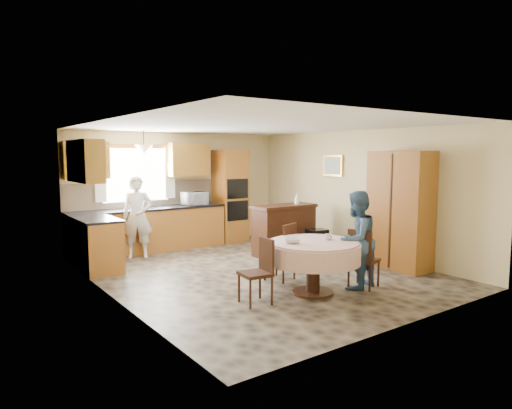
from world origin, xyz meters
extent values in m
cube|color=#6E604D|center=(0.00, 0.00, 0.00)|extent=(5.00, 6.00, 0.01)
cube|color=white|center=(0.00, 0.00, 2.50)|extent=(5.00, 6.00, 0.01)
cube|color=#CCB983|center=(0.00, 3.00, 1.25)|extent=(5.00, 0.02, 2.50)
cube|color=#CCB983|center=(0.00, -3.00, 1.25)|extent=(5.00, 0.02, 2.50)
cube|color=#CCB983|center=(-2.50, 0.00, 1.25)|extent=(0.02, 6.00, 2.50)
cube|color=#CCB983|center=(2.50, 0.00, 1.25)|extent=(0.02, 6.00, 2.50)
cube|color=white|center=(-1.00, 2.98, 1.60)|extent=(1.40, 0.03, 1.10)
cube|color=white|center=(-1.75, 2.93, 1.65)|extent=(0.22, 0.02, 1.15)
cube|color=white|center=(-0.25, 2.93, 1.65)|extent=(0.22, 0.02, 1.15)
cube|color=#AF712E|center=(-0.85, 2.70, 0.44)|extent=(3.30, 0.60, 0.88)
cube|color=black|center=(-0.85, 2.70, 0.90)|extent=(3.30, 0.64, 0.04)
cube|color=#AF712E|center=(-2.20, 1.80, 0.44)|extent=(0.60, 1.20, 0.88)
cube|color=black|center=(-2.20, 1.80, 0.90)|extent=(0.64, 1.20, 0.04)
cube|color=tan|center=(-0.85, 2.99, 1.18)|extent=(3.30, 0.02, 0.55)
cube|color=#AB7C2A|center=(-2.05, 2.83, 1.91)|extent=(0.85, 0.33, 0.72)
cube|color=#AB7C2A|center=(0.15, 2.83, 1.91)|extent=(0.90, 0.33, 0.72)
cube|color=#AB7C2A|center=(-2.33, 1.80, 1.91)|extent=(0.33, 1.20, 0.72)
cube|color=#AF712E|center=(1.15, 2.69, 1.06)|extent=(0.66, 0.62, 2.12)
cube|color=black|center=(1.15, 2.38, 1.25)|extent=(0.56, 0.01, 0.45)
cube|color=black|center=(1.15, 2.38, 0.75)|extent=(0.56, 0.01, 0.45)
cone|color=beige|center=(-1.00, 2.50, 2.12)|extent=(0.36, 0.36, 0.18)
cube|color=#3A1B10|center=(1.26, 0.84, 0.48)|extent=(1.34, 0.57, 0.95)
cube|color=black|center=(1.68, 0.33, 0.27)|extent=(0.43, 0.34, 0.54)
cube|color=#AF712E|center=(2.22, -1.22, 1.04)|extent=(0.55, 1.09, 2.08)
cylinder|color=#3A1B10|center=(-0.06, -1.45, 0.35)|extent=(0.20, 0.20, 0.71)
cylinder|color=#3A1B10|center=(-0.06, -1.45, 0.02)|extent=(0.60, 0.60, 0.04)
cylinder|color=beige|center=(-0.06, -1.45, 0.75)|extent=(1.30, 1.30, 0.05)
cylinder|color=beige|center=(-0.06, -1.45, 0.61)|extent=(1.36, 1.36, 0.28)
cube|color=#3A1B10|center=(-1.00, -1.32, 0.41)|extent=(0.43, 0.43, 0.05)
cube|color=#3A1B10|center=(-0.83, -1.34, 0.66)|extent=(0.08, 0.37, 0.46)
cylinder|color=#3A1B10|center=(-1.17, -1.48, 0.20)|extent=(0.03, 0.03, 0.39)
cylinder|color=#3A1B10|center=(-0.84, -1.48, 0.20)|extent=(0.03, 0.03, 0.39)
cylinder|color=#3A1B10|center=(-1.17, -1.15, 0.20)|extent=(0.03, 0.03, 0.39)
cylinder|color=#3A1B10|center=(-0.84, -1.15, 0.20)|extent=(0.03, 0.03, 0.39)
cube|color=#3A1B10|center=(0.01, -0.58, 0.43)|extent=(0.51, 0.51, 0.05)
cube|color=#3A1B10|center=(0.07, -0.75, 0.69)|extent=(0.37, 0.16, 0.48)
cylinder|color=#3A1B10|center=(-0.16, -0.75, 0.21)|extent=(0.03, 0.03, 0.41)
cylinder|color=#3A1B10|center=(0.18, -0.75, 0.21)|extent=(0.03, 0.03, 0.41)
cylinder|color=#3A1B10|center=(-0.16, -0.41, 0.21)|extent=(0.03, 0.03, 0.41)
cylinder|color=#3A1B10|center=(0.18, -0.41, 0.21)|extent=(0.03, 0.03, 0.41)
cube|color=#3A1B10|center=(0.79, -1.66, 0.42)|extent=(0.50, 0.50, 0.05)
cube|color=#3A1B10|center=(0.62, -1.71, 0.68)|extent=(0.15, 0.37, 0.47)
cylinder|color=#3A1B10|center=(0.62, -1.82, 0.20)|extent=(0.03, 0.03, 0.40)
cylinder|color=#3A1B10|center=(0.96, -1.82, 0.20)|extent=(0.03, 0.03, 0.40)
cylinder|color=#3A1B10|center=(0.62, -1.49, 0.20)|extent=(0.03, 0.03, 0.40)
cylinder|color=#3A1B10|center=(0.96, -1.49, 0.20)|extent=(0.03, 0.03, 0.40)
cube|color=gold|center=(2.47, 0.70, 1.79)|extent=(0.05, 0.55, 0.45)
cube|color=silver|center=(2.44, 0.70, 1.79)|extent=(0.01, 0.45, 0.36)
imported|color=silver|center=(0.19, 2.65, 1.06)|extent=(0.52, 0.36, 0.29)
imported|color=silver|center=(-1.25, 2.30, 0.80)|extent=(0.69, 0.59, 1.61)
imported|color=#345071|center=(0.65, -1.62, 0.74)|extent=(0.81, 0.68, 1.48)
imported|color=#B2B2B2|center=(0.94, 0.84, 0.98)|extent=(0.24, 0.24, 0.05)
imported|color=silver|center=(1.59, 0.84, 1.09)|extent=(0.13, 0.13, 0.27)
imported|color=#B2B2B2|center=(0.20, -1.48, 0.82)|extent=(0.12, 0.12, 0.09)
imported|color=#B2B2B2|center=(-0.40, -1.37, 0.81)|extent=(0.29, 0.29, 0.07)
camera|label=1|loc=(-4.51, -6.22, 2.02)|focal=32.00mm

